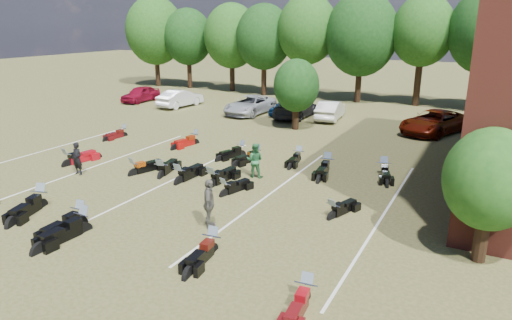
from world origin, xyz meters
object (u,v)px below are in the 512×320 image
Objects in this scene: motorcycle_7 at (68,166)px; person_black at (77,159)px; person_grey at (209,204)px; motorcycle_3 at (84,232)px; person_green at (255,160)px; motorcycle_14 at (124,136)px; car_0 at (141,94)px; car_4 at (287,107)px.

person_black is at bearing 164.72° from motorcycle_7.
person_grey is 11.27m from motorcycle_7.
motorcycle_3 is 8.77m from motorcycle_7.
person_black is 8.86m from person_green.
person_black is at bearing -57.47° from motorcycle_14.
motorcycle_3 is (-2.69, -8.33, -0.86)m from person_green.
person_green reaches higher than car_0.
person_green is 8.80m from motorcycle_3.
motorcycle_7 is 6.59m from motorcycle_14.
car_4 is (14.94, 0.66, -0.06)m from car_0.
person_grey is 0.93× the size of motorcycle_14.
motorcycle_14 is (-1.97, 6.29, 0.00)m from motorcycle_7.
person_green is (19.90, -14.43, 0.12)m from car_0.
person_black is 0.68× the size of motorcycle_7.
motorcycle_7 is at bearing -98.79° from car_4.
person_black reaches higher than motorcycle_14.
person_grey reaches higher than person_black.
car_0 reaches higher than motorcycle_14.
motorcycle_14 is at bearing 115.70° from person_black.
car_0 is 21.72m from person_black.
car_0 is at bearing -50.47° from motorcycle_7.
motorcycle_14 is at bearing -55.56° from car_0.
person_grey is 4.70m from motorcycle_3.
person_green is 0.92× the size of person_grey.
person_green is 5.99m from person_grey.
motorcycle_3 is 1.23× the size of motorcycle_14.
person_black is at bearing -58.99° from car_0.
car_4 is 2.41× the size of person_black.
motorcycle_7 is at bearing 4.44° from person_green.
person_black is 0.66× the size of motorcycle_3.
motorcycle_7 reaches higher than motorcycle_14.
car_0 is 24.58m from person_green.
motorcycle_7 is (-4.70, -18.09, -0.68)m from car_4.
person_grey is (6.16, -20.95, 0.27)m from car_4.
motorcycle_3 is (2.27, -23.42, -0.68)m from car_4.
person_black is 7.08m from motorcycle_3.
car_0 is at bearing -48.80° from person_green.
person_green is 12.11m from motorcycle_14.
motorcycle_3 is at bearing -78.69° from car_4.
person_black reaches higher than motorcycle_7.
person_black is 0.95× the size of person_green.
person_grey is 0.78× the size of motorcycle_7.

